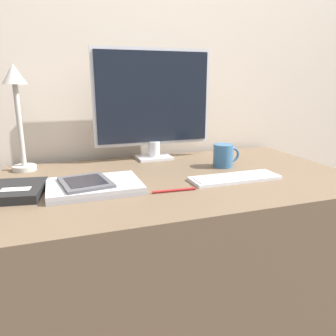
% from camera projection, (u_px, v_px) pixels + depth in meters
% --- Properties ---
extents(wall_back, '(3.60, 0.05, 2.40)m').
position_uv_depth(wall_back, '(146.00, 54.00, 1.54)').
color(wall_back, beige).
rests_on(wall_back, ground_plane).
extents(desk, '(1.31, 0.77, 0.72)m').
position_uv_depth(desk, '(179.00, 261.00, 1.34)').
color(desk, brown).
rests_on(desk, ground_plane).
extents(monitor, '(0.54, 0.11, 0.49)m').
position_uv_depth(monitor, '(153.00, 102.00, 1.46)').
color(monitor, silver).
rests_on(monitor, desk).
extents(keyboard, '(0.34, 0.11, 0.01)m').
position_uv_depth(keyboard, '(235.00, 178.00, 1.21)').
color(keyboard, silver).
rests_on(keyboard, desk).
extents(laptop, '(0.31, 0.22, 0.03)m').
position_uv_depth(laptop, '(94.00, 186.00, 1.09)').
color(laptop, '#A3A3A8').
rests_on(laptop, desk).
extents(ereader, '(0.18, 0.20, 0.01)m').
position_uv_depth(ereader, '(86.00, 182.00, 1.08)').
color(ereader, '#4C4C51').
rests_on(ereader, laptop).
extents(desk_lamp, '(0.09, 0.09, 0.42)m').
position_uv_depth(desk_lamp, '(17.00, 100.00, 1.26)').
color(desk_lamp, '#BCB7AD').
rests_on(desk_lamp, desk).
extents(notebook, '(0.19, 0.22, 0.03)m').
position_uv_depth(notebook, '(17.00, 191.00, 1.04)').
color(notebook, black).
rests_on(notebook, desk).
extents(coffee_mug, '(0.12, 0.08, 0.10)m').
position_uv_depth(coffee_mug, '(224.00, 156.00, 1.38)').
color(coffee_mug, '#336089').
rests_on(coffee_mug, desk).
extents(pen, '(0.15, 0.02, 0.01)m').
position_uv_depth(pen, '(174.00, 190.00, 1.08)').
color(pen, maroon).
rests_on(pen, desk).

